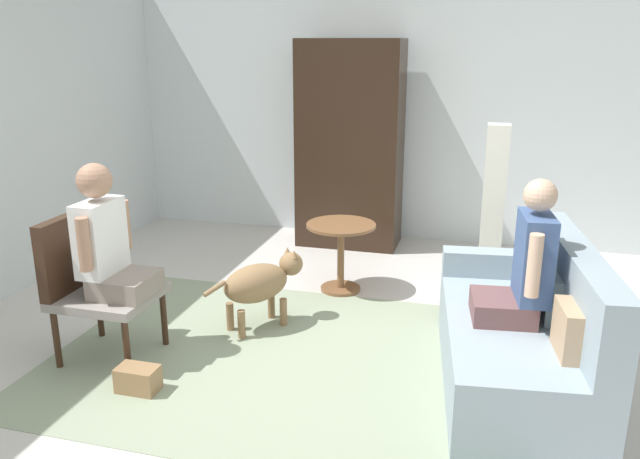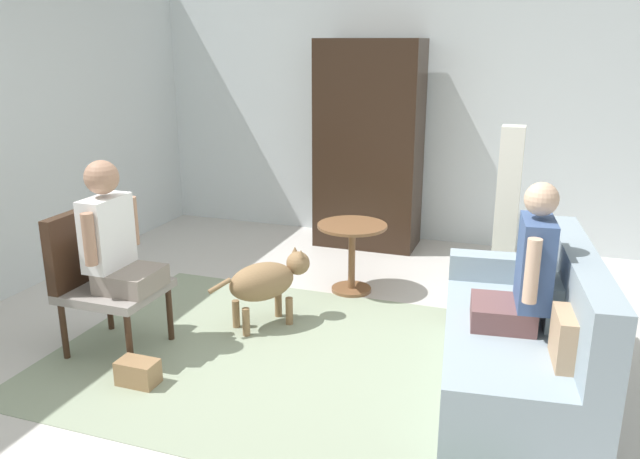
% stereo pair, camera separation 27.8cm
% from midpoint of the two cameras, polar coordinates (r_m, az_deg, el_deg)
% --- Properties ---
extents(ground_plane, '(7.07, 7.07, 0.00)m').
position_cam_midpoint_polar(ground_plane, '(4.49, -4.50, -11.17)').
color(ground_plane, beige).
extents(back_wall, '(5.89, 0.12, 2.77)m').
position_cam_midpoint_polar(back_wall, '(6.91, 3.74, 10.75)').
color(back_wall, silver).
rests_on(back_wall, ground).
extents(area_rug, '(3.17, 2.38, 0.01)m').
position_cam_midpoint_polar(area_rug, '(4.44, -4.87, -11.52)').
color(area_rug, gray).
rests_on(area_rug, ground).
extents(couch, '(1.03, 1.78, 0.92)m').
position_cam_midpoint_polar(couch, '(4.15, 16.05, -9.31)').
color(couch, '#8EA0AD').
rests_on(couch, ground).
extents(armchair, '(0.62, 0.59, 0.99)m').
position_cam_midpoint_polar(armchair, '(4.59, -21.69, -4.02)').
color(armchair, '#382316').
rests_on(armchair, ground).
extents(person_on_couch, '(0.47, 0.53, 0.88)m').
position_cam_midpoint_polar(person_on_couch, '(3.94, 16.07, -3.16)').
color(person_on_couch, brown).
extents(person_on_armchair, '(0.46, 0.54, 0.88)m').
position_cam_midpoint_polar(person_on_armchair, '(4.41, -20.38, -1.03)').
color(person_on_armchair, gray).
extents(round_end_table, '(0.59, 0.59, 0.60)m').
position_cam_midpoint_polar(round_end_table, '(5.41, 0.43, -1.52)').
color(round_end_table, brown).
rests_on(round_end_table, ground).
extents(dog, '(0.57, 0.69, 0.57)m').
position_cam_midpoint_polar(dog, '(4.78, -7.07, -4.77)').
color(dog, olive).
rests_on(dog, ground).
extents(column_lamp, '(0.20, 0.20, 1.46)m').
position_cam_midpoint_polar(column_lamp, '(5.39, 13.87, 1.41)').
color(column_lamp, '#4C4742').
rests_on(column_lamp, ground).
extents(armoire_cabinet, '(1.05, 0.56, 2.12)m').
position_cam_midpoint_polar(armoire_cabinet, '(6.60, 1.52, 7.62)').
color(armoire_cabinet, black).
rests_on(armoire_cabinet, ground).
extents(handbag, '(0.25, 0.16, 0.16)m').
position_cam_midpoint_polar(handbag, '(4.22, -17.96, -12.74)').
color(handbag, '#99724C').
rests_on(handbag, ground).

